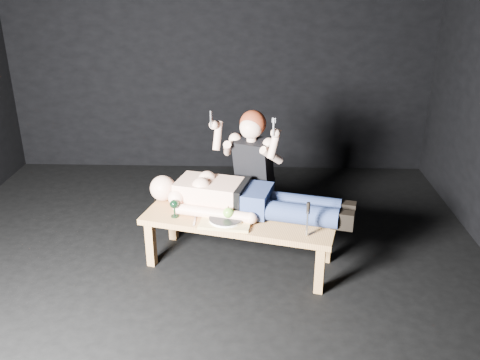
{
  "coord_description": "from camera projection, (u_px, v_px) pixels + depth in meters",
  "views": [
    {
      "loc": [
        0.46,
        -3.52,
        2.37
      ],
      "look_at": [
        0.33,
        0.29,
        0.75
      ],
      "focal_mm": 38.23,
      "sensor_mm": 36.0,
      "label": 1
    }
  ],
  "objects": [
    {
      "name": "spoon_flat",
      "position": [
        244.0,
        221.0,
        4.12
      ],
      "size": [
        0.05,
        0.17,
        0.01
      ],
      "primitive_type": "cube",
      "rotation": [
        0.0,
        0.0,
        0.24
      ],
      "color": "#B2B2B7",
      "rests_on": "table"
    },
    {
      "name": "lying_man",
      "position": [
        249.0,
        196.0,
        4.23
      ],
      "size": [
        1.8,
        0.93,
        0.29
      ],
      "primitive_type": null,
      "rotation": [
        0.0,
        0.0,
        -0.25
      ],
      "color": "beige",
      "rests_on": "table"
    },
    {
      "name": "table",
      "position": [
        240.0,
        240.0,
        4.3
      ],
      "size": [
        1.67,
        0.96,
        0.45
      ],
      "primitive_type": "cube",
      "rotation": [
        0.0,
        0.0,
        -0.25
      ],
      "color": "#B98E46",
      "rests_on": "ground"
    },
    {
      "name": "fork_flat",
      "position": [
        195.0,
        221.0,
        4.12
      ],
      "size": [
        0.02,
        0.17,
        0.01
      ],
      "primitive_type": "cube",
      "rotation": [
        0.0,
        0.0,
        0.01
      ],
      "color": "#B2B2B7",
      "rests_on": "table"
    },
    {
      "name": "apple",
      "position": [
        228.0,
        213.0,
        4.07
      ],
      "size": [
        0.09,
        0.09,
        0.09
      ],
      "primitive_type": "sphere",
      "color": "#549827",
      "rests_on": "plate"
    },
    {
      "name": "back_wall",
      "position": [
        218.0,
        45.0,
        5.89
      ],
      "size": [
        5.0,
        0.0,
        5.0
      ],
      "primitive_type": "plane",
      "rotation": [
        1.57,
        0.0,
        0.0
      ],
      "color": "black",
      "rests_on": "ground"
    },
    {
      "name": "plate",
      "position": [
        226.0,
        219.0,
        4.08
      ],
      "size": [
        0.3,
        0.3,
        0.02
      ],
      "primitive_type": "cylinder",
      "rotation": [
        0.0,
        0.0,
        -0.12
      ],
      "color": "white",
      "rests_on": "serving_tray"
    },
    {
      "name": "goblet",
      "position": [
        174.0,
        208.0,
        4.17
      ],
      "size": [
        0.09,
        0.09,
        0.15
      ],
      "primitive_type": null,
      "rotation": [
        0.0,
        0.0,
        -0.25
      ],
      "color": "black",
      "rests_on": "table"
    },
    {
      "name": "knife_flat",
      "position": [
        245.0,
        228.0,
        4.02
      ],
      "size": [
        0.11,
        0.15,
        0.01
      ],
      "primitive_type": "cube",
      "rotation": [
        0.0,
        0.0,
        -0.59
      ],
      "color": "#B2B2B7",
      "rests_on": "table"
    },
    {
      "name": "ground",
      "position": [
        198.0,
        278.0,
        4.17
      ],
      "size": [
        5.0,
        5.0,
        0.0
      ],
      "primitive_type": "plane",
      "color": "black",
      "rests_on": "ground"
    },
    {
      "name": "carving_knife",
      "position": [
        308.0,
        219.0,
        3.85
      ],
      "size": [
        0.04,
        0.05,
        0.28
      ],
      "primitive_type": null,
      "rotation": [
        0.0,
        0.0,
        -0.25
      ],
      "color": "#B2B2B7",
      "rests_on": "table"
    },
    {
      "name": "kneeling_woman",
      "position": [
        257.0,
        173.0,
        4.59
      ],
      "size": [
        0.91,
        0.96,
        1.27
      ],
      "primitive_type": null,
      "rotation": [
        0.0,
        0.0,
        -0.39
      ],
      "color": "black",
      "rests_on": "ground"
    },
    {
      "name": "serving_tray",
      "position": [
        226.0,
        222.0,
        4.09
      ],
      "size": [
        0.43,
        0.34,
        0.02
      ],
      "primitive_type": "cube",
      "rotation": [
        0.0,
        0.0,
        -0.12
      ],
      "color": "tan",
      "rests_on": "table"
    }
  ]
}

